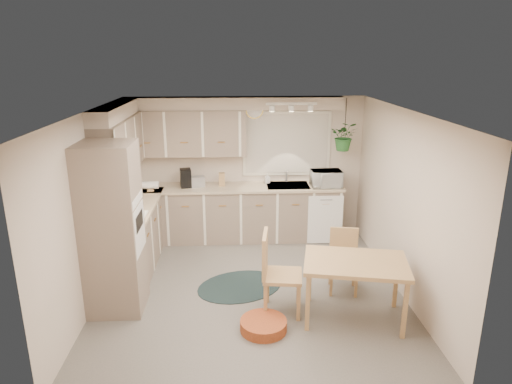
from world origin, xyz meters
TOP-DOWN VIEW (x-y plane):
  - floor at (0.00, 0.00)m, footprint 4.20×4.20m
  - ceiling at (0.00, 0.00)m, footprint 4.20×4.20m
  - wall_back at (0.00, 2.10)m, footprint 4.00×0.04m
  - wall_front at (0.00, -2.10)m, footprint 4.00×0.04m
  - wall_left at (-2.00, 0.00)m, footprint 0.04×4.20m
  - wall_right at (2.00, 0.00)m, footprint 0.04×4.20m
  - base_cab_left at (-1.70, 0.88)m, footprint 0.60×1.85m
  - base_cab_back at (-0.20, 1.80)m, footprint 3.60×0.60m
  - counter_left at (-1.69, 0.88)m, footprint 0.64×1.89m
  - counter_back at (-0.20, 1.79)m, footprint 3.64×0.64m
  - oven_stack at (-1.68, -0.38)m, footprint 0.65×0.65m
  - wall_oven_face at (-1.35, -0.38)m, footprint 0.02×0.56m
  - upper_cab_left at (-1.82, 1.00)m, footprint 0.35×2.00m
  - upper_cab_back at (-1.00, 1.93)m, footprint 2.00×0.35m
  - soffit_left at (-1.85, 1.00)m, footprint 0.30×2.00m
  - soffit_back at (-0.20, 1.95)m, footprint 3.60×0.30m
  - cooktop at (-1.68, 0.30)m, footprint 0.52×0.58m
  - range_hood at (-1.70, 0.30)m, footprint 0.40×0.60m
  - window_blinds at (0.70, 2.07)m, footprint 1.40×0.02m
  - window_frame at (0.70, 2.08)m, footprint 1.50×0.02m
  - sink at (0.70, 1.80)m, footprint 0.70×0.48m
  - dishwasher_front at (1.30, 1.49)m, footprint 0.58×0.02m
  - track_light_bar at (0.70, 1.55)m, footprint 0.80×0.04m
  - wall_clock at (0.15, 2.07)m, footprint 0.30×0.03m
  - dining_table at (1.20, -0.77)m, footprint 1.32×1.01m
  - chair_left at (0.37, -0.57)m, footprint 0.54×0.54m
  - chair_back at (1.23, -0.10)m, footprint 0.45×0.45m
  - braided_rug at (-0.15, 0.07)m, footprint 1.44×1.27m
  - pet_bed at (0.11, -0.98)m, footprint 0.56×0.56m
  - microwave at (1.33, 1.70)m, footprint 0.51×0.29m
  - soap_bottle at (0.36, 1.95)m, footprint 0.11×0.19m
  - hanging_plant at (1.60, 1.70)m, footprint 0.53×0.57m
  - coffee_maker at (-1.01, 1.80)m, footprint 0.21×0.24m
  - toaster at (-0.84, 1.82)m, footprint 0.31×0.22m
  - knife_block at (-0.41, 1.85)m, footprint 0.10×0.10m

SIDE VIEW (x-z plane):
  - floor at x=0.00m, z-range 0.00..0.00m
  - braided_rug at x=-0.15m, z-range 0.00..0.01m
  - pet_bed at x=0.11m, z-range 0.00..0.13m
  - dining_table at x=1.20m, z-range 0.00..0.75m
  - chair_back at x=1.23m, z-range 0.00..0.84m
  - dishwasher_front at x=1.30m, z-range 0.01..0.84m
  - base_cab_left at x=-1.70m, z-range 0.00..0.90m
  - base_cab_back at x=-0.20m, z-range 0.00..0.90m
  - chair_left at x=0.37m, z-range 0.00..1.03m
  - sink at x=0.70m, z-range 0.85..0.95m
  - counter_left at x=-1.69m, z-range 0.90..0.94m
  - counter_back at x=-0.20m, z-range 0.90..0.94m
  - cooktop at x=-1.68m, z-range 0.93..0.95m
  - soap_bottle at x=0.36m, z-range 0.94..1.02m
  - toaster at x=-0.84m, z-range 0.94..1.11m
  - knife_block at x=-0.41m, z-range 0.94..1.16m
  - oven_stack at x=-1.68m, z-range 0.00..2.10m
  - wall_oven_face at x=-1.35m, z-range 0.76..1.34m
  - coffee_maker at x=-1.01m, z-range 0.94..1.25m
  - microwave at x=1.33m, z-range 0.94..1.28m
  - wall_back at x=0.00m, z-range 0.00..2.40m
  - wall_front at x=0.00m, z-range 0.00..2.40m
  - wall_left at x=-2.00m, z-range 0.00..2.40m
  - wall_right at x=2.00m, z-range 0.00..2.40m
  - range_hood at x=-1.70m, z-range 1.33..1.47m
  - window_blinds at x=0.70m, z-range 1.10..2.10m
  - window_frame at x=0.70m, z-range 1.05..2.15m
  - hanging_plant at x=1.60m, z-range 1.55..1.92m
  - upper_cab_left at x=-1.82m, z-range 1.45..2.20m
  - upper_cab_back at x=-1.00m, z-range 1.45..2.20m
  - wall_clock at x=0.15m, z-range 2.03..2.33m
  - soffit_left at x=-1.85m, z-range 2.20..2.40m
  - soffit_back at x=-0.20m, z-range 2.20..2.40m
  - track_light_bar at x=0.70m, z-range 2.31..2.35m
  - ceiling at x=0.00m, z-range 2.40..2.40m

